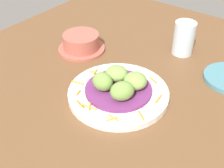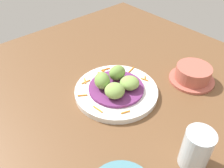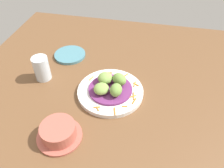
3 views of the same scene
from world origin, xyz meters
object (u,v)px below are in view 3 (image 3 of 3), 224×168
object	(u,v)px
guac_scoop_center	(105,79)
side_plate_small	(70,55)
guac_scoop_back	(116,90)
water_glass	(42,68)
guac_scoop_left	(119,80)
terracotta_bowl	(59,132)
main_plate	(110,92)
guac_scoop_right	(101,89)

from	to	relation	value
guac_scoop_center	side_plate_small	xyz separation A→B (cm)	(-20.27, 16.63, -3.84)
guac_scoop_back	water_glass	size ratio (longest dim) A/B	0.54
guac_scoop_left	water_glass	size ratio (longest dim) A/B	0.57
terracotta_bowl	main_plate	bearing A→B (deg)	62.84
guac_scoop_center	water_glass	bearing A→B (deg)	178.70
main_plate	side_plate_small	xyz separation A→B (cm)	(-22.86, 19.34, -0.24)
guac_scoop_center	guac_scoop_right	world-z (taller)	guac_scoop_center
side_plate_small	guac_scoop_center	bearing A→B (deg)	-39.37
guac_scoop_center	guac_scoop_right	distance (cm)	5.30
guac_scoop_back	terracotta_bowl	world-z (taller)	guac_scoop_back
main_plate	guac_scoop_center	bearing A→B (deg)	133.70
guac_scoop_back	side_plate_small	bearing A→B (deg)	139.09
main_plate	guac_scoop_center	distance (cm)	5.19
main_plate	guac_scoop_right	size ratio (longest dim) A/B	4.34
guac_scoop_left	guac_scoop_right	world-z (taller)	guac_scoop_left
terracotta_bowl	guac_scoop_center	bearing A→B (deg)	70.65
guac_scoop_center	terracotta_bowl	size ratio (longest dim) A/B	0.40
guac_scoop_center	water_glass	size ratio (longest dim) A/B	0.57
guac_scoop_center	side_plate_small	distance (cm)	26.50
guac_scoop_back	water_glass	distance (cm)	31.02
guac_scoop_center	guac_scoop_left	bearing A→B (deg)	-1.30
water_glass	guac_scoop_right	bearing A→B (deg)	-13.13
terracotta_bowl	water_glass	distance (cm)	30.23
main_plate	side_plate_small	bearing A→B (deg)	139.77
guac_scoop_left	guac_scoop_right	xyz separation A→B (cm)	(-5.41, -5.17, -0.58)
guac_scoop_back	guac_scoop_right	bearing A→B (deg)	178.70
guac_scoop_center	guac_scoop_back	bearing A→B (deg)	-46.30
guac_scoop_left	guac_scoop_right	size ratio (longest dim) A/B	0.99
guac_scoop_left	terracotta_bowl	size ratio (longest dim) A/B	0.40
guac_scoop_left	guac_scoop_back	world-z (taller)	same
main_plate	water_glass	bearing A→B (deg)	173.28
guac_scoop_back	side_plate_small	size ratio (longest dim) A/B	0.38
main_plate	guac_scoop_back	world-z (taller)	guac_scoop_back
guac_scoop_right	guac_scoop_center	bearing A→B (deg)	88.70
main_plate	guac_scoop_left	world-z (taller)	guac_scoop_left
terracotta_bowl	water_glass	world-z (taller)	water_glass
guac_scoop_back	terracotta_bowl	bearing A→B (deg)	-125.78
guac_scoop_right	terracotta_bowl	xyz separation A→B (cm)	(-8.49, -19.24, -1.83)
main_plate	side_plate_small	world-z (taller)	main_plate
main_plate	side_plate_small	distance (cm)	29.94
guac_scoop_left	main_plate	bearing A→B (deg)	-136.30
main_plate	guac_scoop_right	bearing A→B (deg)	-136.30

